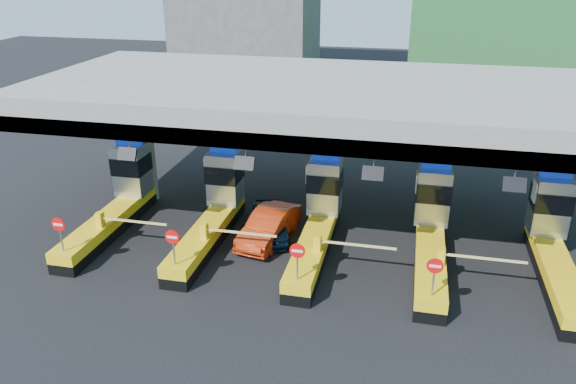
# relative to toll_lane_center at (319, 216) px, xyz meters

# --- Properties ---
(ground) EXTENTS (120.00, 120.00, 0.00)m
(ground) POSITION_rel_toll_lane_center_xyz_m (-0.00, -0.28, -1.40)
(ground) COLOR black
(ground) RESTS_ON ground
(toll_canopy) EXTENTS (28.00, 12.09, 7.00)m
(toll_canopy) POSITION_rel_toll_lane_center_xyz_m (-0.00, 2.59, 4.74)
(toll_canopy) COLOR slate
(toll_canopy) RESTS_ON ground
(toll_lane_far_left) EXTENTS (4.43, 8.00, 4.16)m
(toll_lane_far_left) POSITION_rel_toll_lane_center_xyz_m (-10.00, 0.00, 0.00)
(toll_lane_far_left) COLOR black
(toll_lane_far_left) RESTS_ON ground
(toll_lane_left) EXTENTS (4.43, 8.00, 4.16)m
(toll_lane_left) POSITION_rel_toll_lane_center_xyz_m (-5.00, 0.00, 0.00)
(toll_lane_left) COLOR black
(toll_lane_left) RESTS_ON ground
(toll_lane_center) EXTENTS (4.43, 8.00, 4.16)m
(toll_lane_center) POSITION_rel_toll_lane_center_xyz_m (0.00, 0.00, 0.00)
(toll_lane_center) COLOR black
(toll_lane_center) RESTS_ON ground
(toll_lane_right) EXTENTS (4.43, 8.00, 4.16)m
(toll_lane_right) POSITION_rel_toll_lane_center_xyz_m (5.00, 0.00, 0.00)
(toll_lane_right) COLOR black
(toll_lane_right) RESTS_ON ground
(toll_lane_far_right) EXTENTS (4.43, 8.00, 4.16)m
(toll_lane_far_right) POSITION_rel_toll_lane_center_xyz_m (10.00, 0.00, 0.00)
(toll_lane_far_right) COLOR black
(toll_lane_far_right) RESTS_ON ground
(van) EXTENTS (2.87, 4.44, 1.41)m
(van) POSITION_rel_toll_lane_center_xyz_m (-2.43, 0.26, -0.69)
(van) COLOR black
(van) RESTS_ON ground
(red_car) EXTENTS (2.31, 4.65, 1.47)m
(red_car) POSITION_rel_toll_lane_center_xyz_m (-2.33, -0.21, -0.66)
(red_car) COLOR #AC2B0D
(red_car) RESTS_ON ground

